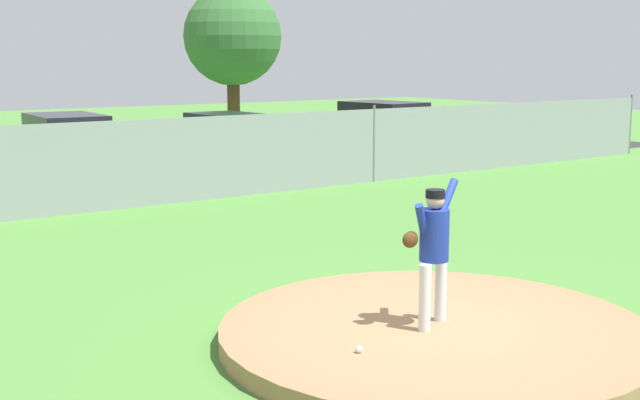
# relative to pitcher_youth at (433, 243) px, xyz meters

# --- Properties ---
(ground_plane) EXTENTS (80.00, 80.00, 0.00)m
(ground_plane) POSITION_rel_pitcher_youth_xyz_m (0.06, 6.00, -1.14)
(ground_plane) COLOR #4C8438
(asphalt_strip) EXTENTS (44.00, 7.00, 0.01)m
(asphalt_strip) POSITION_rel_pitcher_youth_xyz_m (0.06, 14.50, -1.14)
(asphalt_strip) COLOR #2B2B2D
(asphalt_strip) RESTS_ON ground_plane
(pitchers_mound) EXTENTS (4.79, 4.79, 0.21)m
(pitchers_mound) POSITION_rel_pitcher_youth_xyz_m (0.06, -0.00, -1.04)
(pitchers_mound) COLOR #99704C
(pitchers_mound) RESTS_ON ground_plane
(pitcher_youth) EXTENTS (0.80, 0.32, 1.61)m
(pitcher_youth) POSITION_rel_pitcher_youth_xyz_m (0.00, 0.00, 0.00)
(pitcher_youth) COLOR silver
(pitcher_youth) RESTS_ON pitchers_mound
(baseball) EXTENTS (0.07, 0.07, 0.07)m
(baseball) POSITION_rel_pitcher_youth_xyz_m (-1.18, -0.21, -0.90)
(baseball) COLOR white
(baseball) RESTS_ON pitchers_mound
(chainlink_fence) EXTENTS (36.47, 0.07, 1.96)m
(chainlink_fence) POSITION_rel_pitcher_youth_xyz_m (0.06, 10.00, -0.21)
(chainlink_fence) COLOR gray
(chainlink_fence) RESTS_ON ground_plane
(parked_car_navy) EXTENTS (1.88, 4.58, 1.60)m
(parked_car_navy) POSITION_rel_pitcher_youth_xyz_m (5.42, 14.00, -0.37)
(parked_car_navy) COLOR #161E4C
(parked_car_navy) RESTS_ON ground_plane
(parked_car_white) EXTENTS (2.00, 4.77, 1.72)m
(parked_car_white) POSITION_rel_pitcher_youth_xyz_m (1.00, 14.66, -0.32)
(parked_car_white) COLOR silver
(parked_car_white) RESTS_ON ground_plane
(parked_car_champagne) EXTENTS (2.17, 4.76, 1.76)m
(parked_car_champagne) POSITION_rel_pitcher_youth_xyz_m (11.11, 14.14, -0.31)
(parked_car_champagne) COLOR tan
(parked_car_champagne) RESTS_ON ground_plane
(traffic_cone_orange) EXTENTS (0.40, 0.40, 0.55)m
(traffic_cone_orange) POSITION_rel_pitcher_youth_xyz_m (8.24, 11.75, -0.88)
(traffic_cone_orange) COLOR orange
(traffic_cone_orange) RESTS_ON asphalt_strip
(tree_broad_right) EXTENTS (4.11, 4.11, 6.10)m
(tree_broad_right) POSITION_rel_pitcher_youth_xyz_m (11.66, 24.70, 2.87)
(tree_broad_right) COLOR #4C331E
(tree_broad_right) RESTS_ON ground_plane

